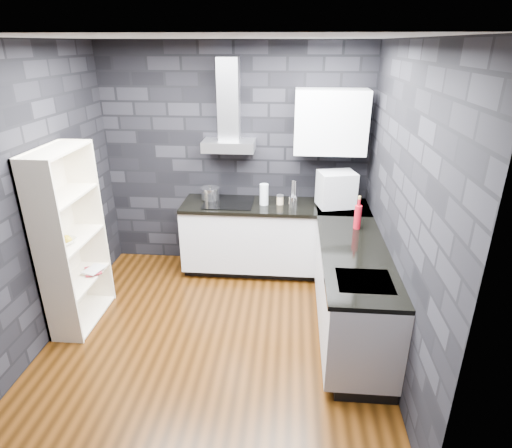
# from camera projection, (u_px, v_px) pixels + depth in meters

# --- Properties ---
(ground) EXTENTS (3.20, 3.20, 0.00)m
(ground) POSITION_uv_depth(u_px,v_px,m) (217.00, 333.00, 4.25)
(ground) COLOR #402109
(ceiling) EXTENTS (3.20, 3.20, 0.00)m
(ceiling) POSITION_uv_depth(u_px,v_px,m) (204.00, 37.00, 3.20)
(ceiling) COLOR silver
(wall_back) EXTENTS (3.20, 0.05, 2.70)m
(wall_back) POSITION_uv_depth(u_px,v_px,m) (236.00, 159.00, 5.21)
(wall_back) COLOR black
(wall_back) RESTS_ON ground
(wall_front) EXTENTS (3.20, 0.05, 2.70)m
(wall_front) POSITION_uv_depth(u_px,v_px,m) (156.00, 315.00, 2.23)
(wall_front) COLOR black
(wall_front) RESTS_ON ground
(wall_left) EXTENTS (0.05, 3.20, 2.70)m
(wall_left) POSITION_uv_depth(u_px,v_px,m) (34.00, 200.00, 3.85)
(wall_left) COLOR black
(wall_left) RESTS_ON ground
(wall_right) EXTENTS (0.05, 3.20, 2.70)m
(wall_right) POSITION_uv_depth(u_px,v_px,m) (402.00, 212.00, 3.60)
(wall_right) COLOR black
(wall_right) RESTS_ON ground
(toekick_back) EXTENTS (2.18, 0.50, 0.10)m
(toekick_back) POSITION_uv_depth(u_px,v_px,m) (274.00, 266.00, 5.42)
(toekick_back) COLOR black
(toekick_back) RESTS_ON ground
(toekick_right) EXTENTS (0.50, 1.78, 0.10)m
(toekick_right) POSITION_uv_depth(u_px,v_px,m) (353.00, 330.00, 4.22)
(toekick_right) COLOR black
(toekick_right) RESTS_ON ground
(counter_back_cab) EXTENTS (2.20, 0.60, 0.76)m
(counter_back_cab) POSITION_uv_depth(u_px,v_px,m) (274.00, 236.00, 5.22)
(counter_back_cab) COLOR silver
(counter_back_cab) RESTS_ON ground
(counter_right_cab) EXTENTS (0.60, 1.80, 0.76)m
(counter_right_cab) POSITION_uv_depth(u_px,v_px,m) (352.00, 292.00, 4.05)
(counter_right_cab) COLOR silver
(counter_right_cab) RESTS_ON ground
(counter_back_top) EXTENTS (2.20, 0.62, 0.04)m
(counter_back_top) POSITION_uv_depth(u_px,v_px,m) (275.00, 206.00, 5.05)
(counter_back_top) COLOR black
(counter_back_top) RESTS_ON counter_back_cab
(counter_right_top) EXTENTS (0.62, 1.80, 0.04)m
(counter_right_top) POSITION_uv_depth(u_px,v_px,m) (355.00, 254.00, 3.90)
(counter_right_top) COLOR black
(counter_right_top) RESTS_ON counter_right_cab
(counter_corner_top) EXTENTS (0.62, 0.62, 0.04)m
(counter_corner_top) POSITION_uv_depth(u_px,v_px,m) (343.00, 208.00, 5.00)
(counter_corner_top) COLOR black
(counter_corner_top) RESTS_ON counter_right_cab
(hood_body) EXTENTS (0.60, 0.34, 0.12)m
(hood_body) POSITION_uv_depth(u_px,v_px,m) (229.00, 146.00, 4.96)
(hood_body) COLOR silver
(hood_body) RESTS_ON wall_back
(hood_chimney) EXTENTS (0.24, 0.20, 0.90)m
(hood_chimney) POSITION_uv_depth(u_px,v_px,m) (229.00, 99.00, 4.82)
(hood_chimney) COLOR silver
(hood_chimney) RESTS_ON hood_body
(upper_cabinet) EXTENTS (0.80, 0.35, 0.70)m
(upper_cabinet) POSITION_uv_depth(u_px,v_px,m) (331.00, 122.00, 4.75)
(upper_cabinet) COLOR white
(upper_cabinet) RESTS_ON wall_back
(cooktop) EXTENTS (0.58, 0.50, 0.01)m
(cooktop) POSITION_uv_depth(u_px,v_px,m) (229.00, 202.00, 5.09)
(cooktop) COLOR black
(cooktop) RESTS_ON counter_back_top
(sink_rim) EXTENTS (0.44, 0.40, 0.01)m
(sink_rim) POSITION_uv_depth(u_px,v_px,m) (365.00, 281.00, 3.43)
(sink_rim) COLOR silver
(sink_rim) RESTS_ON counter_right_top
(pot) EXTENTS (0.27, 0.27, 0.13)m
(pot) POSITION_uv_depth(u_px,v_px,m) (210.00, 194.00, 5.17)
(pot) COLOR silver
(pot) RESTS_ON cooktop
(glass_vase) EXTENTS (0.11, 0.11, 0.25)m
(glass_vase) POSITION_uv_depth(u_px,v_px,m) (264.00, 194.00, 5.00)
(glass_vase) COLOR white
(glass_vase) RESTS_ON counter_back_top
(storage_jar) EXTENTS (0.10, 0.10, 0.10)m
(storage_jar) POSITION_uv_depth(u_px,v_px,m) (280.00, 200.00, 5.04)
(storage_jar) COLOR #D5B98C
(storage_jar) RESTS_ON counter_back_top
(utensil_crock) EXTENTS (0.13, 0.13, 0.12)m
(utensil_crock) POSITION_uv_depth(u_px,v_px,m) (293.00, 202.00, 4.95)
(utensil_crock) COLOR silver
(utensil_crock) RESTS_ON counter_back_top
(appliance_garage) EXTENTS (0.46, 0.40, 0.40)m
(appliance_garage) POSITION_uv_depth(u_px,v_px,m) (336.00, 189.00, 4.86)
(appliance_garage) COLOR #B8BAC0
(appliance_garage) RESTS_ON counter_back_top
(red_bottle) EXTENTS (0.09, 0.09, 0.25)m
(red_bottle) POSITION_uv_depth(u_px,v_px,m) (358.00, 217.00, 4.35)
(red_bottle) COLOR #A40F1D
(red_bottle) RESTS_ON counter_right_top
(bookshelf) EXTENTS (0.40, 0.82, 1.80)m
(bookshelf) POSITION_uv_depth(u_px,v_px,m) (71.00, 240.00, 4.13)
(bookshelf) COLOR #F5E7CA
(bookshelf) RESTS_ON ground
(fruit_bowl) EXTENTS (0.25, 0.25, 0.05)m
(fruit_bowl) POSITION_uv_depth(u_px,v_px,m) (65.00, 241.00, 4.02)
(fruit_bowl) COLOR white
(fruit_bowl) RESTS_ON bookshelf
(book_red) EXTENTS (0.15, 0.10, 0.22)m
(book_red) POSITION_uv_depth(u_px,v_px,m) (84.00, 264.00, 4.37)
(book_red) COLOR maroon
(book_red) RESTS_ON bookshelf
(book_second) EXTENTS (0.16, 0.06, 0.22)m
(book_second) POSITION_uv_depth(u_px,v_px,m) (86.00, 260.00, 4.42)
(book_second) COLOR #B2B2B2
(book_second) RESTS_ON bookshelf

